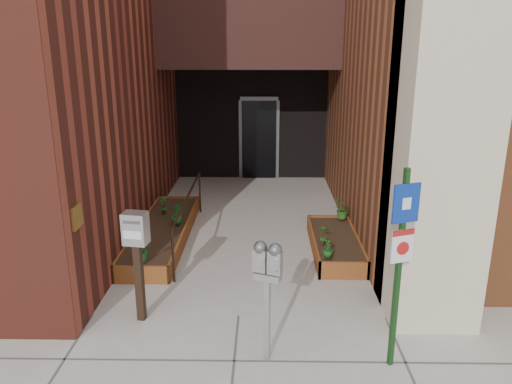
{
  "coord_description": "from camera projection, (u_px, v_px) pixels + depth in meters",
  "views": [
    {
      "loc": [
        0.34,
        -6.0,
        3.59
      ],
      "look_at": [
        0.21,
        1.8,
        1.22
      ],
      "focal_mm": 35.0,
      "sensor_mm": 36.0,
      "label": 1
    }
  ],
  "objects": [
    {
      "name": "ground",
      "position": [
        238.0,
        316.0,
        6.79
      ],
      "size": [
        80.0,
        80.0,
        0.0
      ],
      "primitive_type": "plane",
      "color": "#9E9991",
      "rests_on": "ground"
    },
    {
      "name": "planter_left",
      "position": [
        163.0,
        233.0,
        9.36
      ],
      "size": [
        0.9,
        3.6,
        0.3
      ],
      "color": "brown",
      "rests_on": "ground"
    },
    {
      "name": "planter_right",
      "position": [
        335.0,
        245.0,
        8.83
      ],
      "size": [
        0.8,
        2.2,
        0.3
      ],
      "color": "brown",
      "rests_on": "ground"
    },
    {
      "name": "handrail",
      "position": [
        188.0,
        203.0,
        9.13
      ],
      "size": [
        0.04,
        3.34,
        0.9
      ],
      "color": "black",
      "rests_on": "ground"
    },
    {
      "name": "parking_meter",
      "position": [
        268.0,
        270.0,
        5.55
      ],
      "size": [
        0.34,
        0.22,
        1.48
      ],
      "color": "#949496",
      "rests_on": "ground"
    },
    {
      "name": "sign_post",
      "position": [
        401.0,
        250.0,
        5.35
      ],
      "size": [
        0.31,
        0.13,
        2.35
      ],
      "color": "#153A15",
      "rests_on": "ground"
    },
    {
      "name": "payment_dropbox",
      "position": [
        137.0,
        244.0,
        6.41
      ],
      "size": [
        0.33,
        0.27,
        1.52
      ],
      "color": "black",
      "rests_on": "ground"
    },
    {
      "name": "shrub_left_a",
      "position": [
        142.0,
        251.0,
        7.73
      ],
      "size": [
        0.36,
        0.36,
        0.36
      ],
      "primitive_type": "imported",
      "rotation": [
        0.0,
        0.0,
        0.14
      ],
      "color": "#18551D",
      "rests_on": "planter_left"
    },
    {
      "name": "shrub_left_b",
      "position": [
        177.0,
        213.0,
        9.43
      ],
      "size": [
        0.23,
        0.23,
        0.33
      ],
      "primitive_type": "imported",
      "rotation": [
        0.0,
        0.0,
        1.91
      ],
      "color": "#1B5B1A",
      "rests_on": "planter_left"
    },
    {
      "name": "shrub_left_c",
      "position": [
        176.0,
        215.0,
        9.33
      ],
      "size": [
        0.28,
        0.28,
        0.36
      ],
      "primitive_type": "imported",
      "rotation": [
        0.0,
        0.0,
        3.73
      ],
      "color": "#19581A",
      "rests_on": "planter_left"
    },
    {
      "name": "shrub_left_d",
      "position": [
        163.0,
        205.0,
        9.92
      ],
      "size": [
        0.25,
        0.25,
        0.34
      ],
      "primitive_type": "imported",
      "rotation": [
        0.0,
        0.0,
        5.33
      ],
      "color": "#1F621C",
      "rests_on": "planter_left"
    },
    {
      "name": "shrub_right_a",
      "position": [
        328.0,
        248.0,
        7.88
      ],
      "size": [
        0.21,
        0.21,
        0.3
      ],
      "primitive_type": "imported",
      "rotation": [
        0.0,
        0.0,
        1.28
      ],
      "color": "#185117",
      "rests_on": "planter_right"
    },
    {
      "name": "shrub_right_b",
      "position": [
        324.0,
        234.0,
        8.41
      ],
      "size": [
        0.24,
        0.24,
        0.34
      ],
      "primitive_type": "imported",
      "rotation": [
        0.0,
        0.0,
        2.62
      ],
      "color": "#275819",
      "rests_on": "planter_right"
    },
    {
      "name": "shrub_right_c",
      "position": [
        342.0,
        210.0,
        9.59
      ],
      "size": [
        0.47,
        0.47,
        0.37
      ],
      "primitive_type": "imported",
      "rotation": [
        0.0,
        0.0,
        4.08
      ],
      "color": "#2E621C",
      "rests_on": "planter_right"
    }
  ]
}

